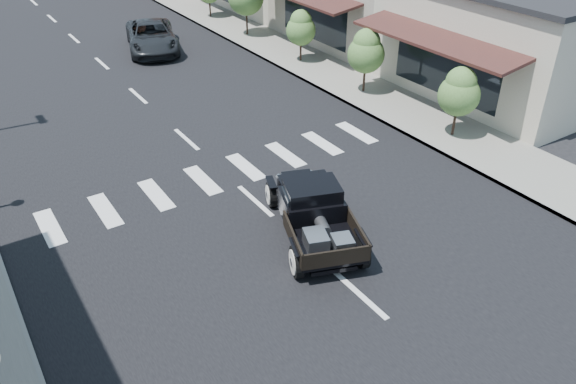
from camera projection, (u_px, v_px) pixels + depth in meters
ground at (291, 234)px, 15.72m from camera, size 120.00×120.00×0.00m
road at (115, 76)px, 26.36m from camera, size 14.00×80.00×0.02m
road_markings at (156, 112)px, 22.82m from camera, size 12.00×60.00×0.06m
sidewalk_right at (269, 44)px, 30.28m from camera, size 3.00×80.00×0.15m
storefront_near at (528, 34)px, 24.34m from camera, size 10.00×9.00×4.50m
small_tree_a at (457, 103)px, 20.08m from camera, size 1.49×1.49×2.48m
small_tree_b at (365, 62)px, 23.68m from camera, size 1.56×1.56×2.61m
small_tree_c at (301, 36)px, 27.17m from camera, size 1.42×1.42×2.37m
small_tree_d at (246, 4)px, 30.70m from camera, size 1.98×1.98×3.30m
hotrod_pickup at (314, 212)px, 15.27m from camera, size 3.52×4.95×1.56m
second_car at (152, 37)px, 29.17m from camera, size 3.79×5.70×1.46m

